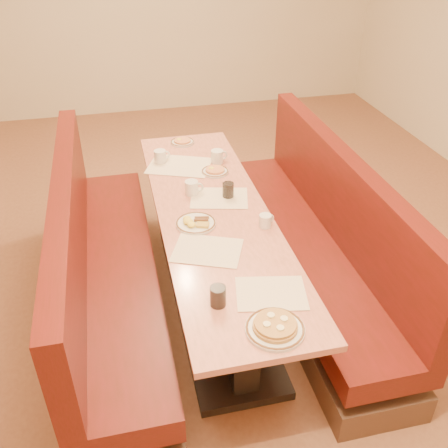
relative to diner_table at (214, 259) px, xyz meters
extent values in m
plane|color=#9E6647|center=(0.00, 0.00, -0.37)|extent=(8.00, 8.00, 0.00)
cube|color=black|center=(0.00, 0.00, -0.34)|extent=(0.55, 1.88, 0.06)
cube|color=black|center=(0.00, 0.00, -0.02)|extent=(0.15, 1.75, 0.71)
cube|color=#E07C68|center=(0.00, 0.00, 0.36)|extent=(0.70, 2.50, 0.04)
cube|color=#4C3326|center=(-0.68, 0.00, -0.27)|extent=(0.55, 2.50, 0.20)
cube|color=#5D120F|center=(-0.68, 0.00, 0.00)|extent=(0.55, 2.50, 0.16)
cube|color=#5D120F|center=(-0.89, 0.00, 0.38)|extent=(0.12, 2.50, 0.60)
cube|color=#4C3326|center=(0.68, 0.00, -0.27)|extent=(0.55, 2.50, 0.20)
cube|color=#5D120F|center=(0.68, 0.00, 0.00)|extent=(0.55, 2.50, 0.16)
cube|color=#5D120F|center=(0.89, 0.00, 0.38)|extent=(0.12, 2.50, 0.60)
cube|color=beige|center=(-0.12, -0.40, 0.38)|extent=(0.46, 0.41, 0.00)
cube|color=beige|center=(0.12, -0.84, 0.38)|extent=(0.40, 0.33, 0.00)
cube|color=beige|center=(-0.11, 0.69, 0.38)|extent=(0.54, 0.48, 0.00)
cube|color=beige|center=(0.07, 0.16, 0.38)|extent=(0.43, 0.36, 0.00)
cylinder|color=silver|center=(0.06, -1.09, 0.38)|extent=(0.28, 0.28, 0.02)
torus|color=brown|center=(0.06, -1.09, 0.39)|extent=(0.27, 0.27, 0.01)
cylinder|color=#B39040|center=(0.06, -1.09, 0.40)|extent=(0.21, 0.21, 0.02)
cylinder|color=#B39040|center=(0.06, -1.09, 0.42)|extent=(0.19, 0.19, 0.02)
cylinder|color=#FFE8A6|center=(0.10, -1.08, 0.43)|extent=(0.04, 0.04, 0.01)
cylinder|color=#FFE8A6|center=(0.05, -1.04, 0.43)|extent=(0.04, 0.04, 0.01)
cylinder|color=#FFE8A6|center=(0.02, -1.10, 0.43)|extent=(0.04, 0.04, 0.01)
cylinder|color=#FFE8A6|center=(0.07, -1.13, 0.43)|extent=(0.04, 0.04, 0.01)
cylinder|color=silver|center=(-0.13, -0.12, 0.38)|extent=(0.25, 0.25, 0.02)
torus|color=brown|center=(-0.13, -0.12, 0.39)|extent=(0.24, 0.24, 0.01)
ellipsoid|color=gold|center=(-0.18, -0.13, 0.41)|extent=(0.06, 0.06, 0.03)
ellipsoid|color=gold|center=(-0.17, -0.16, 0.41)|extent=(0.05, 0.05, 0.03)
ellipsoid|color=gold|center=(-0.18, -0.09, 0.41)|extent=(0.05, 0.05, 0.03)
cylinder|color=brown|center=(-0.10, -0.12, 0.40)|extent=(0.09, 0.03, 0.02)
cylinder|color=brown|center=(-0.09, -0.09, 0.40)|extent=(0.09, 0.03, 0.02)
cube|color=gold|center=(-0.10, -0.17, 0.40)|extent=(0.09, 0.07, 0.02)
cylinder|color=silver|center=(0.13, 0.53, 0.38)|extent=(0.20, 0.20, 0.01)
torus|color=brown|center=(0.13, 0.53, 0.39)|extent=(0.19, 0.19, 0.01)
cylinder|color=#E38750|center=(0.13, 0.53, 0.40)|extent=(0.14, 0.14, 0.01)
ellipsoid|color=gold|center=(0.10, 0.55, 0.41)|extent=(0.04, 0.04, 0.02)
cylinder|color=silver|center=(-0.02, 1.10, 0.38)|extent=(0.19, 0.19, 0.01)
torus|color=brown|center=(-0.02, 1.10, 0.39)|extent=(0.19, 0.19, 0.01)
cylinder|color=#E38750|center=(-0.02, 1.10, 0.40)|extent=(0.14, 0.14, 0.01)
ellipsoid|color=gold|center=(-0.05, 1.12, 0.40)|extent=(0.04, 0.04, 0.02)
cylinder|color=silver|center=(0.27, -0.24, 0.42)|extent=(0.08, 0.08, 0.08)
torus|color=silver|center=(0.31, -0.22, 0.42)|extent=(0.06, 0.03, 0.06)
cylinder|color=black|center=(0.27, -0.24, 0.45)|extent=(0.06, 0.06, 0.01)
cylinder|color=silver|center=(-0.09, 0.26, 0.42)|extent=(0.09, 0.09, 0.10)
torus|color=silver|center=(-0.05, 0.25, 0.42)|extent=(0.07, 0.02, 0.07)
cylinder|color=black|center=(-0.09, 0.26, 0.46)|extent=(0.08, 0.08, 0.01)
cylinder|color=silver|center=(0.18, 0.69, 0.43)|extent=(0.09, 0.09, 0.10)
torus|color=silver|center=(0.23, 0.70, 0.43)|extent=(0.07, 0.03, 0.07)
cylinder|color=black|center=(0.18, 0.69, 0.47)|extent=(0.08, 0.08, 0.01)
cylinder|color=silver|center=(-0.24, 0.79, 0.42)|extent=(0.09, 0.09, 0.10)
torus|color=silver|center=(-0.19, 0.80, 0.42)|extent=(0.07, 0.04, 0.07)
cylinder|color=black|center=(-0.24, 0.79, 0.47)|extent=(0.08, 0.08, 0.01)
cylinder|color=black|center=(-0.16, -0.86, 0.43)|extent=(0.07, 0.07, 0.11)
cylinder|color=silver|center=(-0.16, -0.86, 0.43)|extent=(0.08, 0.08, 0.11)
cylinder|color=black|center=(0.14, 0.16, 0.43)|extent=(0.07, 0.07, 0.10)
cylinder|color=silver|center=(0.14, 0.16, 0.43)|extent=(0.08, 0.08, 0.10)
camera|label=1|loc=(-0.55, -2.65, 2.05)|focal=40.00mm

